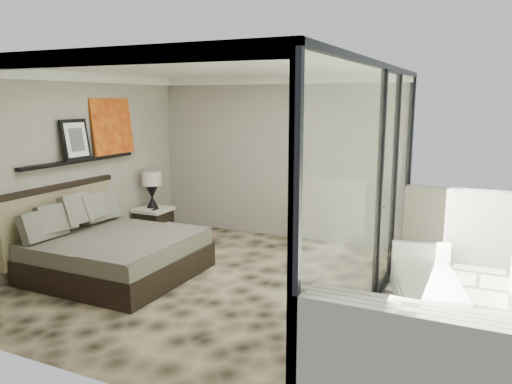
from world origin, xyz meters
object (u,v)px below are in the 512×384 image
at_px(nightstand, 154,221).
at_px(table_lamp, 152,185).
at_px(lounger, 427,289).
at_px(bed, 111,251).

bearing_deg(nightstand, table_lamp, 129.80).
relative_size(nightstand, table_lamp, 0.87).
height_order(table_lamp, lounger, table_lamp).
xyz_separation_m(bed, nightstand, (-0.65, 1.84, -0.06)).
bearing_deg(nightstand, lounger, -18.21).
relative_size(table_lamp, lounger, 0.40).
height_order(bed, table_lamp, table_lamp).
bearing_deg(lounger, bed, 176.33).
distance_m(nightstand, lounger, 4.86).
xyz_separation_m(bed, lounger, (4.11, 0.82, -0.16)).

